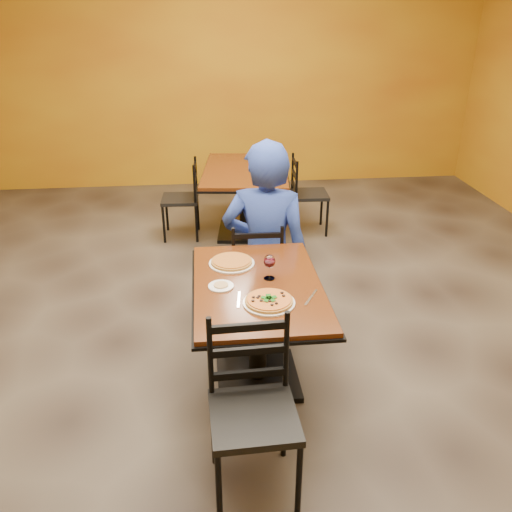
{
  "coord_description": "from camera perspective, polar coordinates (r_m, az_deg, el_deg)",
  "views": [
    {
      "loc": [
        -0.31,
        -3.4,
        2.34
      ],
      "look_at": [
        0.01,
        -0.3,
        0.85
      ],
      "focal_mm": 36.9,
      "sensor_mm": 36.0,
      "label": 1
    }
  ],
  "objects": [
    {
      "name": "chair_main_near",
      "position": [
        2.74,
        -0.24,
        -17.12
      ],
      "size": [
        0.45,
        0.45,
        0.96
      ],
      "primitive_type": null,
      "rotation": [
        0.0,
        0.0,
        0.03
      ],
      "color": "black",
      "rests_on": "floor"
    },
    {
      "name": "dip",
      "position": [
        3.29,
        -3.83,
        -3.14
      ],
      "size": [
        0.09,
        0.09,
        0.01
      ],
      "primitive_type": "cylinder",
      "color": "tan",
      "rests_on": "side_plate"
    },
    {
      "name": "diner",
      "position": [
        4.13,
        1.08,
        2.66
      ],
      "size": [
        0.79,
        0.61,
        1.47
      ],
      "primitive_type": "imported",
      "rotation": [
        0.0,
        0.0,
        2.9
      ],
      "color": "navy",
      "rests_on": "floor"
    },
    {
      "name": "wall_back",
      "position": [
        7.46,
        -3.69,
        18.99
      ],
      "size": [
        7.0,
        0.01,
        3.0
      ],
      "primitive_type": "cube",
      "color": "#B88E14",
      "rests_on": "ground"
    },
    {
      "name": "pizza_far",
      "position": [
        3.57,
        -2.66,
        -0.56
      ],
      "size": [
        0.28,
        0.28,
        0.02
      ],
      "primitive_type": "cylinder",
      "color": "gold",
      "rests_on": "plate_far"
    },
    {
      "name": "side_plate",
      "position": [
        3.29,
        -3.82,
        -3.28
      ],
      "size": [
        0.16,
        0.16,
        0.01
      ],
      "primitive_type": "cylinder",
      "color": "white",
      "rests_on": "table_main"
    },
    {
      "name": "wine_glass",
      "position": [
        3.35,
        1.46,
        -1.09
      ],
      "size": [
        0.08,
        0.08,
        0.18
      ],
      "primitive_type": null,
      "color": "white",
      "rests_on": "table_main"
    },
    {
      "name": "floor",
      "position": [
        4.14,
        -0.57,
        -8.88
      ],
      "size": [
        7.0,
        8.0,
        0.01
      ],
      "primitive_type": "cube",
      "color": "black",
      "rests_on": "ground"
    },
    {
      "name": "chair_second_left",
      "position": [
        5.82,
        -8.24,
        6.09
      ],
      "size": [
        0.4,
        0.4,
        0.86
      ],
      "primitive_type": null,
      "rotation": [
        0.0,
        0.0,
        -1.62
      ],
      "color": "black",
      "rests_on": "floor"
    },
    {
      "name": "chair_second_right",
      "position": [
        5.93,
        5.84,
        6.62
      ],
      "size": [
        0.41,
        0.41,
        0.86
      ],
      "primitive_type": null,
      "rotation": [
        0.0,
        0.0,
        1.53
      ],
      "color": "black",
      "rests_on": "floor"
    },
    {
      "name": "chair_main_far",
      "position": [
        4.18,
        -0.03,
        -1.53
      ],
      "size": [
        0.41,
        0.41,
        0.88
      ],
      "primitive_type": null,
      "rotation": [
        0.0,
        0.0,
        3.12
      ],
      "color": "black",
      "rests_on": "floor"
    },
    {
      "name": "table_main",
      "position": [
        3.42,
        0.19,
        -5.89
      ],
      "size": [
        0.83,
        1.23,
        0.75
      ],
      "color": "#55270D",
      "rests_on": "floor"
    },
    {
      "name": "pizza_main",
      "position": [
        3.1,
        1.42,
        -4.82
      ],
      "size": [
        0.28,
        0.28,
        0.02
      ],
      "primitive_type": "cylinder",
      "color": "#9B0D0B",
      "rests_on": "plate_main"
    },
    {
      "name": "table_second",
      "position": [
        5.79,
        -1.15,
        7.63
      ],
      "size": [
        1.06,
        1.45,
        0.75
      ],
      "rotation": [
        0.0,
        0.0,
        -0.11
      ],
      "color": "#55270D",
      "rests_on": "floor"
    },
    {
      "name": "knife",
      "position": [
        3.19,
        5.99,
        -4.46
      ],
      "size": [
        0.12,
        0.19,
        0.0
      ],
      "primitive_type": "cube",
      "rotation": [
        0.0,
        0.0,
        -0.53
      ],
      "color": "silver",
      "rests_on": "table_main"
    },
    {
      "name": "plate_main",
      "position": [
        3.11,
        1.42,
        -5.08
      ],
      "size": [
        0.31,
        0.31,
        0.01
      ],
      "primitive_type": "cylinder",
      "color": "white",
      "rests_on": "table_main"
    },
    {
      "name": "plate_far",
      "position": [
        3.58,
        -2.65,
        -0.79
      ],
      "size": [
        0.31,
        0.31,
        0.01
      ],
      "primitive_type": "cylinder",
      "color": "white",
      "rests_on": "table_main"
    },
    {
      "name": "fork",
      "position": [
        3.15,
        -1.88,
        -4.74
      ],
      "size": [
        0.04,
        0.19,
        0.0
      ],
      "primitive_type": "cube",
      "rotation": [
        0.0,
        0.0,
        -0.12
      ],
      "color": "silver",
      "rests_on": "table_main"
    }
  ]
}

